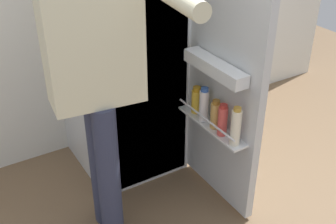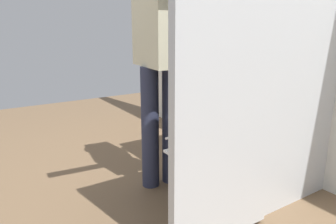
% 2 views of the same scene
% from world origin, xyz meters
% --- Properties ---
extents(ground_plane, '(6.73, 6.73, 0.00)m').
position_xyz_m(ground_plane, '(0.00, 0.00, 0.00)').
color(ground_plane, brown).
extents(refrigerator, '(0.67, 1.28, 1.69)m').
position_xyz_m(refrigerator, '(0.02, 0.53, 0.84)').
color(refrigerator, silver).
rests_on(refrigerator, ground_plane).
extents(person, '(0.55, 0.79, 1.68)m').
position_xyz_m(person, '(-0.37, 0.02, 1.01)').
color(person, '#2D334C').
rests_on(person, ground_plane).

